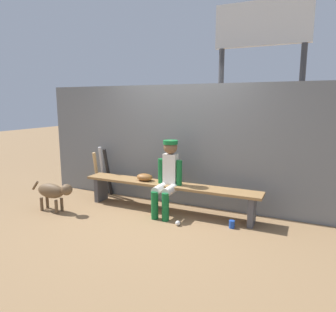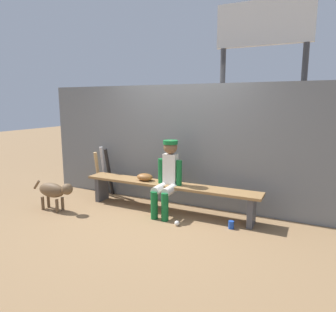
{
  "view_description": "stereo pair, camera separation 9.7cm",
  "coord_description": "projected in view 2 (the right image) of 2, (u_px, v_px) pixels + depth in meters",
  "views": [
    {
      "loc": [
        1.99,
        -4.31,
        1.76
      ],
      "look_at": [
        0.0,
        0.0,
        0.92
      ],
      "focal_mm": 32.57,
      "sensor_mm": 36.0,
      "label": 1
    },
    {
      "loc": [
        2.08,
        -4.27,
        1.76
      ],
      "look_at": [
        0.0,
        0.0,
        0.92
      ],
      "focal_mm": 32.57,
      "sensor_mm": 36.0,
      "label": 2
    }
  ],
  "objects": [
    {
      "name": "dog",
      "position": [
        54.0,
        191.0,
        4.97
      ],
      "size": [
        0.84,
        0.2,
        0.49
      ],
      "color": "brown",
      "rests_on": "ground_plane"
    },
    {
      "name": "player_seated",
      "position": [
        167.0,
        175.0,
        4.76
      ],
      "size": [
        0.41,
        0.55,
        1.18
      ],
      "color": "silver",
      "rests_on": "ground_plane"
    },
    {
      "name": "bat_wood_tan",
      "position": [
        98.0,
        173.0,
        5.87
      ],
      "size": [
        0.08,
        0.2,
        0.83
      ],
      "primitive_type": "cylinder",
      "rotation": [
        0.16,
        0.0,
        0.08
      ],
      "color": "tan",
      "rests_on": "ground_plane"
    },
    {
      "name": "bat_aluminum_silver",
      "position": [
        104.0,
        170.0,
        5.85
      ],
      "size": [
        0.08,
        0.2,
        0.94
      ],
      "primitive_type": "cylinder",
      "rotation": [
        0.14,
        0.0,
        -0.06
      ],
      "color": "#B7B7BC",
      "rests_on": "ground_plane"
    },
    {
      "name": "scoreboard",
      "position": [
        266.0,
        55.0,
        5.34
      ],
      "size": [
        1.92,
        0.27,
        3.74
      ],
      "color": "#3F3F42",
      "rests_on": "ground_plane"
    },
    {
      "name": "bat_aluminum_black",
      "position": [
        109.0,
        172.0,
        5.75
      ],
      "size": [
        0.09,
        0.29,
        0.93
      ],
      "primitive_type": "cylinder",
      "rotation": [
        0.24,
        0.0,
        0.1
      ],
      "color": "black",
      "rests_on": "ground_plane"
    },
    {
      "name": "baseball_glove",
      "position": [
        145.0,
        177.0,
        5.08
      ],
      "size": [
        0.28,
        0.2,
        0.12
      ],
      "primitive_type": "ellipsoid",
      "color": "brown",
      "rests_on": "dugout_bench"
    },
    {
      "name": "baseball",
      "position": [
        177.0,
        223.0,
        4.4
      ],
      "size": [
        0.07,
        0.07,
        0.07
      ],
      "primitive_type": "sphere",
      "color": "white",
      "rests_on": "ground_plane"
    },
    {
      "name": "ground_plane",
      "position": [
        168.0,
        211.0,
        4.99
      ],
      "size": [
        30.0,
        30.0,
        0.0
      ],
      "primitive_type": "plane",
      "color": "olive"
    },
    {
      "name": "dugout_bench",
      "position": [
        168.0,
        189.0,
        4.92
      ],
      "size": [
        2.98,
        0.36,
        0.47
      ],
      "color": "olive",
      "rests_on": "ground_plane"
    },
    {
      "name": "cup_on_bench",
      "position": [
        164.0,
        178.0,
        5.01
      ],
      "size": [
        0.08,
        0.08,
        0.11
      ],
      "primitive_type": "cylinder",
      "color": "silver",
      "rests_on": "dugout_bench"
    },
    {
      "name": "cup_on_ground",
      "position": [
        231.0,
        225.0,
        4.3
      ],
      "size": [
        0.08,
        0.08,
        0.11
      ],
      "primitive_type": "cylinder",
      "color": "#1E47AD",
      "rests_on": "ground_plane"
    },
    {
      "name": "chainlink_fence",
      "position": [
        179.0,
        146.0,
        5.2
      ],
      "size": [
        5.37,
        0.03,
        2.05
      ],
      "primitive_type": "cube",
      "color": "slate",
      "rests_on": "ground_plane"
    }
  ]
}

